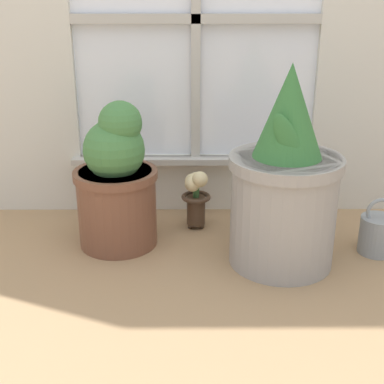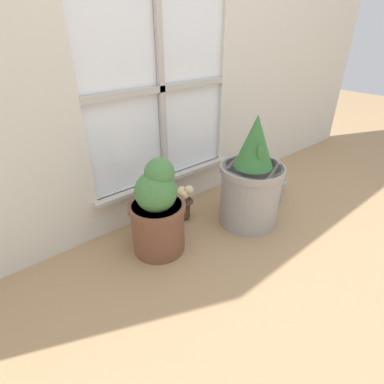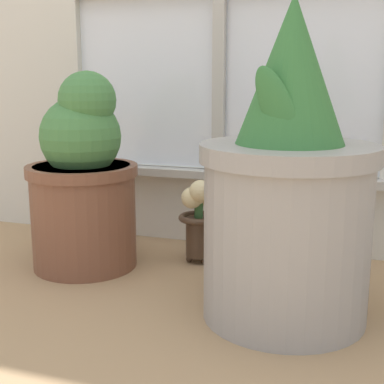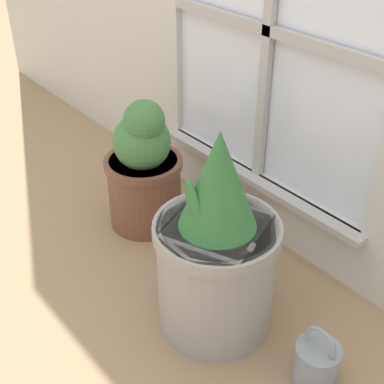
% 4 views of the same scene
% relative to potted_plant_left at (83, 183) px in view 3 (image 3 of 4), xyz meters
% --- Properties ---
extents(ground_plane, '(10.00, 10.00, 0.00)m').
position_rel_potted_plant_left_xyz_m(ground_plane, '(0.29, -0.31, -0.24)').
color(ground_plane, tan).
extents(potted_plant_left, '(0.30, 0.30, 0.53)m').
position_rel_potted_plant_left_xyz_m(potted_plant_left, '(0.00, 0.00, 0.00)').
color(potted_plant_left, brown).
rests_on(potted_plant_left, ground_plane).
extents(potted_plant_right, '(0.38, 0.38, 0.68)m').
position_rel_potted_plant_left_xyz_m(potted_plant_right, '(0.58, -0.14, 0.04)').
color(potted_plant_right, '#9E9993').
rests_on(potted_plant_right, ground_plane).
extents(flower_vase, '(0.11, 0.12, 0.24)m').
position_rel_potted_plant_left_xyz_m(flower_vase, '(0.29, 0.13, -0.09)').
color(flower_vase, '#473323').
rests_on(flower_vase, ground_plane).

